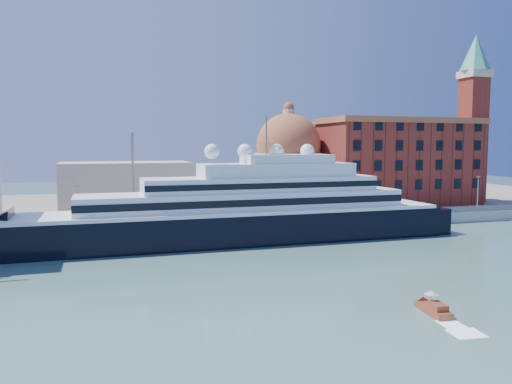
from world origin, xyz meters
name	(u,v)px	position (x,y,z in m)	size (l,w,h in m)	color
ground	(293,270)	(0.00, 0.00, 0.00)	(400.00, 400.00, 0.00)	#345A53
quay	(232,226)	(0.00, 34.00, 1.25)	(180.00, 10.00, 2.50)	gray
land	(195,205)	(0.00, 75.00, 1.00)	(260.00, 72.00, 2.00)	slate
quay_fence	(238,220)	(0.00, 29.50, 3.10)	(180.00, 0.10, 1.20)	slate
superyacht	(221,218)	(-4.97, 23.00, 4.74)	(91.92, 12.74, 27.47)	black
service_barge	(7,254)	(-40.61, 20.90, 0.69)	(11.26, 6.85, 2.40)	white
water_taxi	(434,308)	(7.44, -22.01, 0.59)	(2.29, 5.30, 2.44)	brown
warehouse	(399,161)	(52.00, 52.00, 13.79)	(43.00, 19.00, 23.25)	maroon
campanile	(473,108)	(76.00, 52.00, 28.76)	(8.40, 8.40, 47.00)	maroon
church	(232,173)	(6.39, 57.72, 10.91)	(66.00, 18.00, 25.50)	beige
lamp_posts	(172,187)	(-12.67, 32.27, 9.84)	(120.80, 2.40, 18.00)	slate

